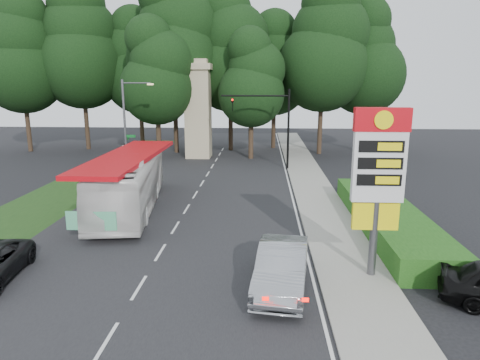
# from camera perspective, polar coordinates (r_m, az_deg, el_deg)

# --- Properties ---
(ground) EXTENTS (120.00, 120.00, 0.00)m
(ground) POSITION_cam_1_polar(r_m,az_deg,el_deg) (17.06, -13.78, -14.58)
(ground) COLOR black
(ground) RESTS_ON ground
(road_surface) EXTENTS (14.00, 80.00, 0.02)m
(road_surface) POSITION_cam_1_polar(r_m,az_deg,el_deg) (27.95, -6.79, -3.30)
(road_surface) COLOR black
(road_surface) RESTS_ON ground
(sidewalk_right) EXTENTS (3.00, 80.00, 0.12)m
(sidewalk_right) POSITION_cam_1_polar(r_m,az_deg,el_deg) (27.80, 10.78, -3.42)
(sidewalk_right) COLOR gray
(sidewalk_right) RESTS_ON ground
(grass_verge_left) EXTENTS (5.00, 50.00, 0.02)m
(grass_verge_left) POSITION_cam_1_polar(r_m,az_deg,el_deg) (36.25, -20.11, -0.25)
(grass_verge_left) COLOR #193814
(grass_verge_left) RESTS_ON ground
(hedge) EXTENTS (3.00, 14.00, 1.20)m
(hedge) POSITION_cam_1_polar(r_m,az_deg,el_deg) (24.52, 19.05, -4.82)
(hedge) COLOR #1B4B14
(hedge) RESTS_ON ground
(gas_station_pylon) EXTENTS (2.10, 0.45, 6.85)m
(gas_station_pylon) POSITION_cam_1_polar(r_m,az_deg,el_deg) (17.36, 17.99, 1.25)
(gas_station_pylon) COLOR #59595E
(gas_station_pylon) RESTS_ON ground
(traffic_signal_mast) EXTENTS (6.10, 0.35, 7.20)m
(traffic_signal_mast) POSITION_cam_1_polar(r_m,az_deg,el_deg) (38.58, 4.52, 8.27)
(traffic_signal_mast) COLOR black
(traffic_signal_mast) RESTS_ON ground
(streetlight_signs) EXTENTS (2.75, 0.98, 8.00)m
(streetlight_signs) POSITION_cam_1_polar(r_m,az_deg,el_deg) (38.42, -14.82, 7.51)
(streetlight_signs) COLOR #59595E
(streetlight_signs) RESTS_ON ground
(monument) EXTENTS (3.00, 3.00, 10.05)m
(monument) POSITION_cam_1_polar(r_m,az_deg,el_deg) (45.02, -5.61, 9.46)
(monument) COLOR tan
(monument) RESTS_ON ground
(tree_far_west) EXTENTS (8.96, 8.96, 17.60)m
(tree_far_west) POSITION_cam_1_polar(r_m,az_deg,el_deg) (54.52, -27.25, 14.60)
(tree_far_west) COLOR #2D2116
(tree_far_west) RESTS_ON ground
(tree_west_mid) EXTENTS (9.80, 9.80, 19.25)m
(tree_west_mid) POSITION_cam_1_polar(r_m,az_deg,el_deg) (53.74, -20.49, 16.31)
(tree_west_mid) COLOR #2D2116
(tree_west_mid) RESTS_ON ground
(tree_west_near) EXTENTS (8.40, 8.40, 16.50)m
(tree_west_near) POSITION_cam_1_polar(r_m,az_deg,el_deg) (53.55, -13.37, 14.98)
(tree_west_near) COLOR #2D2116
(tree_west_near) RESTS_ON ground
(tree_center_left) EXTENTS (10.08, 10.08, 19.80)m
(tree_center_left) POSITION_cam_1_polar(r_m,az_deg,el_deg) (48.61, -8.92, 17.78)
(tree_center_left) COLOR #2D2116
(tree_center_left) RESTS_ON ground
(tree_center_right) EXTENTS (9.24, 9.24, 18.15)m
(tree_center_right) POSITION_cam_1_polar(r_m,az_deg,el_deg) (49.69, -1.30, 16.66)
(tree_center_right) COLOR #2D2116
(tree_center_right) RESTS_ON ground
(tree_east_near) EXTENTS (8.12, 8.12, 15.95)m
(tree_east_near) POSITION_cam_1_polar(r_m,az_deg,el_deg) (51.49, 4.63, 15.00)
(tree_east_near) COLOR #2D2116
(tree_east_near) RESTS_ON ground
(tree_east_mid) EXTENTS (9.52, 9.52, 18.70)m
(tree_east_mid) POSITION_cam_1_polar(r_m,az_deg,el_deg) (47.99, 11.05, 16.96)
(tree_east_mid) COLOR #2D2116
(tree_east_mid) RESTS_ON ground
(tree_far_east) EXTENTS (8.68, 8.68, 17.05)m
(tree_far_east) POSITION_cam_1_polar(r_m,az_deg,el_deg) (50.78, 16.48, 15.31)
(tree_far_east) COLOR #2D2116
(tree_far_east) RESTS_ON ground
(tree_monument_left) EXTENTS (7.28, 7.28, 14.30)m
(tree_monument_left) POSITION_cam_1_polar(r_m,az_deg,el_deg) (44.75, -11.13, 13.84)
(tree_monument_left) COLOR #2D2116
(tree_monument_left) RESTS_ON ground
(tree_monument_right) EXTENTS (6.72, 6.72, 13.20)m
(tree_monument_right) POSITION_cam_1_polar(r_m,az_deg,el_deg) (43.96, 1.51, 13.22)
(tree_monument_right) COLOR #2D2116
(tree_monument_right) RESTS_ON ground
(transit_bus) EXTENTS (4.60, 12.72, 3.46)m
(transit_bus) POSITION_cam_1_polar(r_m,az_deg,el_deg) (27.28, -14.55, -0.29)
(transit_bus) COLOR white
(transit_bus) RESTS_ON ground
(sedan_silver) EXTENTS (2.46, 5.43, 1.73)m
(sedan_silver) POSITION_cam_1_polar(r_m,az_deg,el_deg) (16.78, 5.59, -11.45)
(sedan_silver) COLOR #979A9E
(sedan_silver) RESTS_ON ground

